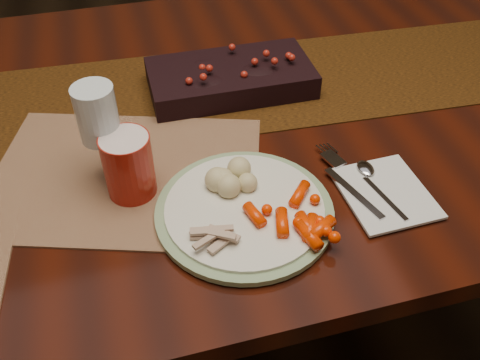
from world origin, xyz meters
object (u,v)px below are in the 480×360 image
object	(u,v)px
turkey_shreds	(216,237)
red_cup	(128,165)
napkin	(385,193)
centerpiece	(231,74)
placemat_main	(126,175)
dining_table	(222,234)
baby_carrots	(282,217)
mashed_potatoes	(231,173)
dinner_plate	(244,210)
wine_glass	(102,136)

from	to	relation	value
turkey_shreds	red_cup	size ratio (longest dim) A/B	0.67
napkin	turkey_shreds	bearing A→B (deg)	-174.21
centerpiece	napkin	size ratio (longest dim) A/B	2.10
turkey_shreds	placemat_main	bearing A→B (deg)	119.31
turkey_shreds	dining_table	bearing A→B (deg)	76.32
baby_carrots	mashed_potatoes	world-z (taller)	mashed_potatoes
placemat_main	dinner_plate	world-z (taller)	dinner_plate
centerpiece	placemat_main	bearing A→B (deg)	-138.94
dining_table	mashed_potatoes	world-z (taller)	mashed_potatoes
napkin	red_cup	size ratio (longest dim) A/B	1.43
centerpiece	wine_glass	size ratio (longest dim) A/B	1.82
placemat_main	baby_carrots	world-z (taller)	baby_carrots
dinner_plate	wine_glass	size ratio (longest dim) A/B	1.56
centerpiece	napkin	xyz separation A→B (m)	(0.16, -0.36, -0.03)
baby_carrots	turkey_shreds	distance (m)	0.10
dining_table	turkey_shreds	size ratio (longest dim) A/B	25.28
dinner_plate	baby_carrots	size ratio (longest dim) A/B	2.22
turkey_shreds	wine_glass	size ratio (longest dim) A/B	0.41
wine_glass	red_cup	bearing A→B (deg)	-53.98
centerpiece	mashed_potatoes	bearing A→B (deg)	-104.29
dinner_plate	red_cup	world-z (taller)	red_cup
dinner_plate	turkey_shreds	bearing A→B (deg)	-136.09
red_cup	centerpiece	bearing A→B (deg)	47.37
baby_carrots	red_cup	size ratio (longest dim) A/B	1.16
dining_table	turkey_shreds	world-z (taller)	turkey_shreds
mashed_potatoes	napkin	xyz separation A→B (m)	(0.23, -0.07, -0.04)
dining_table	baby_carrots	distance (m)	0.53
baby_carrots	wine_glass	distance (m)	0.31
red_cup	wine_glass	xyz separation A→B (m)	(-0.03, 0.04, 0.03)
baby_carrots	napkin	xyz separation A→B (m)	(0.18, 0.03, -0.02)
dining_table	centerpiece	bearing A→B (deg)	51.41
dinner_plate	baby_carrots	bearing A→B (deg)	-44.20
centerpiece	dinner_plate	distance (m)	0.35
baby_carrots	mashed_potatoes	size ratio (longest dim) A/B	1.49
dinner_plate	turkey_shreds	world-z (taller)	turkey_shreds
napkin	wine_glass	world-z (taller)	wine_glass
dinner_plate	red_cup	bearing A→B (deg)	148.39
dinner_plate	mashed_potatoes	distance (m)	0.06
baby_carrots	napkin	distance (m)	0.19
placemat_main	napkin	xyz separation A→B (m)	(0.39, -0.16, 0.00)
placemat_main	dinner_plate	xyz separation A→B (m)	(0.17, -0.14, 0.01)
centerpiece	placemat_main	world-z (taller)	centerpiece
placemat_main	mashed_potatoes	distance (m)	0.19
centerpiece	turkey_shreds	xyz separation A→B (m)	(-0.12, -0.40, -0.01)
dinner_plate	napkin	world-z (taller)	dinner_plate
placemat_main	centerpiece	bearing A→B (deg)	59.34
dinner_plate	wine_glass	world-z (taller)	wine_glass
turkey_shreds	wine_glass	world-z (taller)	wine_glass
dining_table	baby_carrots	world-z (taller)	baby_carrots
baby_carrots	napkin	size ratio (longest dim) A/B	0.81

